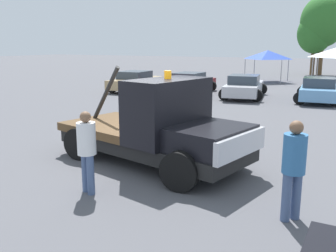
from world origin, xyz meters
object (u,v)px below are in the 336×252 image
(tow_truck, at_px, (161,129))
(parked_car_maroon, at_px, (190,83))
(person_near_truck, at_px, (294,164))
(canopy_tent_blue, at_px, (268,55))
(parked_car_skyblue, at_px, (319,90))
(tree_center, at_px, (315,34))
(person_at_hood, at_px, (87,147))
(parked_car_silver, at_px, (244,86))
(parked_car_tan, at_px, (136,81))
(tree_left, at_px, (323,22))
(traffic_cone, at_px, (231,134))

(tow_truck, xyz_separation_m, parked_car_maroon, (-5.35, 13.65, -0.31))
(person_near_truck, relative_size, parked_car_maroon, 0.37)
(canopy_tent_blue, bearing_deg, parked_car_skyblue, -62.64)
(tree_center, bearing_deg, person_at_hood, -90.16)
(parked_car_skyblue, bearing_deg, person_at_hood, 164.75)
(person_near_truck, xyz_separation_m, parked_car_maroon, (-8.90, 15.29, -0.40))
(parked_car_maroon, height_order, canopy_tent_blue, canopy_tent_blue)
(parked_car_silver, bearing_deg, parked_car_maroon, 77.27)
(tow_truck, distance_m, parked_car_tan, 16.05)
(parked_car_silver, xyz_separation_m, tree_left, (2.04, 19.76, 4.64))
(traffic_cone, bearing_deg, canopy_tent_blue, 100.13)
(tow_truck, height_order, person_at_hood, tow_truck)
(tow_truck, height_order, parked_car_silver, tow_truck)
(person_near_truck, bearing_deg, parked_car_skyblue, -45.43)
(tree_left, bearing_deg, parked_car_silver, -95.90)
(parked_car_maroon, height_order, parked_car_silver, same)
(person_at_hood, xyz_separation_m, canopy_tent_blue, (-2.33, 25.95, 1.21))
(parked_car_tan, xyz_separation_m, parked_car_maroon, (3.77, 0.45, -0.00))
(tree_left, bearing_deg, tree_center, -165.81)
(person_near_truck, bearing_deg, traffic_cone, -20.79)
(person_near_truck, distance_m, parked_car_skyblue, 15.36)
(canopy_tent_blue, bearing_deg, person_at_hood, -84.86)
(traffic_cone, bearing_deg, parked_car_tan, 134.92)
(person_near_truck, height_order, parked_car_maroon, person_near_truck)
(tree_left, xyz_separation_m, tree_center, (-0.67, -0.17, -1.16))
(person_near_truck, xyz_separation_m, parked_car_silver, (-5.29, 15.08, -0.40))
(tow_truck, xyz_separation_m, parked_car_tan, (-9.12, 13.20, -0.31))
(parked_car_maroon, distance_m, parked_car_skyblue, 7.70)
(parked_car_tan, relative_size, parked_car_silver, 0.97)
(parked_car_tan, distance_m, tree_center, 21.94)
(tow_truck, relative_size, parked_car_maroon, 1.16)
(parked_car_silver, xyz_separation_m, traffic_cone, (2.58, -10.22, -0.40))
(tow_truck, bearing_deg, parked_car_tan, 137.36)
(person_near_truck, xyz_separation_m, parked_car_tan, (-12.67, 14.85, -0.40))
(tree_left, bearing_deg, person_near_truck, -84.67)
(parked_car_tan, height_order, parked_car_silver, same)
(parked_car_silver, distance_m, tree_left, 20.40)
(parked_car_skyblue, distance_m, tree_left, 20.17)
(person_at_hood, bearing_deg, tree_center, 21.28)
(person_at_hood, relative_size, parked_car_silver, 0.35)
(parked_car_tan, xyz_separation_m, parked_car_silver, (7.38, 0.23, -0.00))
(tree_left, height_order, traffic_cone, tree_left)
(tow_truck, bearing_deg, person_near_truck, -12.13)
(parked_car_skyblue, relative_size, tree_left, 0.57)
(parked_car_silver, bearing_deg, traffic_cone, -175.09)
(canopy_tent_blue, bearing_deg, traffic_cone, -79.87)
(parked_car_maroon, bearing_deg, traffic_cone, -150.14)
(parked_car_maroon, relative_size, parked_car_silver, 0.98)
(tow_truck, xyz_separation_m, tree_center, (-0.37, 33.02, 3.17))
(person_near_truck, xyz_separation_m, parked_car_skyblue, (-1.21, 15.31, -0.41))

